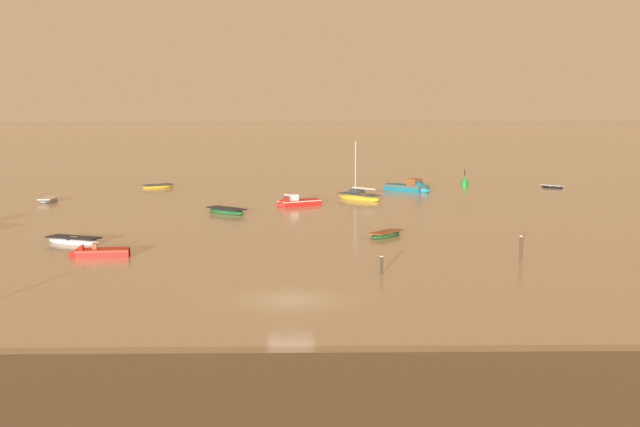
% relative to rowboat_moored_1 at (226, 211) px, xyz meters
% --- Properties ---
extents(ground_plane, '(800.00, 800.00, 0.00)m').
position_rel_rowboat_moored_1_xyz_m(ground_plane, '(6.54, -38.10, -0.20)').
color(ground_plane, tan).
extents(rowboat_moored_1, '(4.39, 4.37, 0.73)m').
position_rel_rowboat_moored_1_xyz_m(rowboat_moored_1, '(0.00, 0.00, 0.00)').
color(rowboat_moored_1, '#23602D').
rests_on(rowboat_moored_1, ground).
extents(motorboat_moored_0, '(4.33, 1.92, 1.44)m').
position_rel_rowboat_moored_1_xyz_m(motorboat_moored_0, '(-7.21, -23.99, -0.00)').
color(motorboat_moored_0, red).
rests_on(motorboat_moored_0, ground).
extents(rowboat_moored_2, '(3.24, 3.73, 0.59)m').
position_rel_rowboat_moored_1_xyz_m(rowboat_moored_2, '(13.74, -15.21, -0.04)').
color(rowboat_moored_2, '#23602D').
rests_on(rowboat_moored_2, ground).
extents(rowboat_moored_4, '(1.54, 4.02, 0.62)m').
position_rel_rowboat_moored_1_xyz_m(rowboat_moored_4, '(-19.48, 10.11, -0.03)').
color(rowboat_moored_4, gray).
rests_on(rowboat_moored_4, ground).
extents(sailboat_moored_1, '(5.28, 5.59, 6.58)m').
position_rel_rowboat_moored_1_xyz_m(sailboat_moored_1, '(13.28, 11.50, 0.09)').
color(sailboat_moored_1, gold).
rests_on(sailboat_moored_1, ground).
extents(rowboat_moored_5, '(4.11, 3.48, 0.64)m').
position_rel_rowboat_moored_1_xyz_m(rowboat_moored_5, '(-10.31, 25.04, -0.02)').
color(rowboat_moored_5, gold).
rests_on(rowboat_moored_5, ground).
extents(motorboat_moored_3, '(5.04, 3.97, 1.85)m').
position_rel_rowboat_moored_1_xyz_m(motorboat_moored_3, '(6.30, 5.68, 0.08)').
color(motorboat_moored_3, red).
rests_on(motorboat_moored_3, ground).
extents(rowboat_moored_6, '(2.77, 2.95, 0.48)m').
position_rel_rowboat_moored_1_xyz_m(rowboat_moored_6, '(37.64, 24.17, -0.07)').
color(rowboat_moored_6, black).
rests_on(rowboat_moored_6, ground).
extents(rowboat_moored_7, '(4.74, 3.26, 0.71)m').
position_rel_rowboat_moored_1_xyz_m(rowboat_moored_7, '(-9.98, -18.13, -0.00)').
color(rowboat_moored_7, white).
rests_on(rowboat_moored_7, ground).
extents(motorboat_moored_4, '(5.85, 5.59, 2.29)m').
position_rel_rowboat_moored_1_xyz_m(motorboat_moored_4, '(20.08, 19.98, 0.15)').
color(motorboat_moored_4, '#197084').
rests_on(motorboat_moored_4, ground).
extents(channel_buoy, '(0.90, 0.90, 2.30)m').
position_rel_rowboat_moored_1_xyz_m(channel_buoy, '(27.36, 26.63, 0.26)').
color(channel_buoy, '#198C2D').
rests_on(channel_buoy, ground).
extents(mooring_post_near, '(0.22, 0.22, 1.95)m').
position_rel_rowboat_moored_1_xyz_m(mooring_post_near, '(21.78, -26.37, 0.64)').
color(mooring_post_near, '#533323').
rests_on(mooring_post_near, ground).
extents(mooring_post_left, '(0.22, 0.22, 1.31)m').
position_rel_rowboat_moored_1_xyz_m(mooring_post_left, '(12.08, -30.72, 0.38)').
color(mooring_post_left, '#403323').
rests_on(mooring_post_left, ground).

